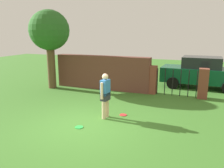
% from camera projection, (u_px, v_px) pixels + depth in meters
% --- Properties ---
extents(ground_plane, '(40.00, 40.00, 0.00)m').
position_uv_depth(ground_plane, '(85.00, 126.00, 7.52)').
color(ground_plane, '#3D7528').
extents(brick_wall, '(5.24, 0.50, 1.80)m').
position_uv_depth(brick_wall, '(102.00, 72.00, 12.27)').
color(brick_wall, brown).
rests_on(brick_wall, ground).
extents(tree, '(2.12, 2.12, 4.19)m').
position_uv_depth(tree, '(49.00, 32.00, 12.01)').
color(tree, brown).
rests_on(tree, ground).
extents(person, '(0.27, 0.54, 1.62)m').
position_uv_depth(person, '(105.00, 94.00, 8.02)').
color(person, beige).
rests_on(person, ground).
extents(fence_gate, '(2.82, 0.44, 1.40)m').
position_uv_depth(fence_gate, '(177.00, 82.00, 10.93)').
color(fence_gate, brown).
rests_on(fence_gate, ground).
extents(car, '(4.26, 2.03, 1.72)m').
position_uv_depth(car, '(201.00, 72.00, 12.50)').
color(car, '#0C4C2D').
rests_on(car, ground).
extents(frisbee_red, '(0.27, 0.27, 0.02)m').
position_uv_depth(frisbee_red, '(123.00, 115.00, 8.47)').
color(frisbee_red, red).
rests_on(frisbee_red, ground).
extents(frisbee_green, '(0.27, 0.27, 0.02)m').
position_uv_depth(frisbee_green, '(79.00, 127.00, 7.38)').
color(frisbee_green, green).
rests_on(frisbee_green, ground).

